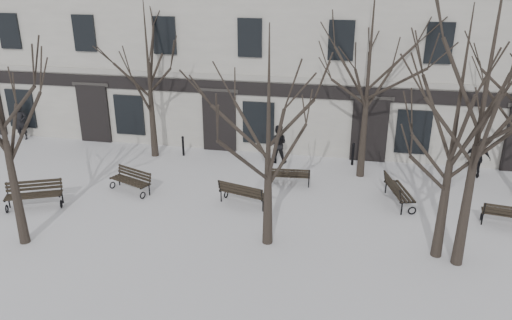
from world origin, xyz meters
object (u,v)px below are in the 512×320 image
(bench_2, at_px, (510,215))
(bench_4, at_px, (290,175))
(bench_5, at_px, (397,190))
(bench_3, at_px, (131,180))
(bench_1, at_px, (243,193))
(tree_2, at_px, (488,77))
(tree_1, at_px, (269,114))
(tree_3, at_px, (458,109))
(bench_0, at_px, (34,194))

(bench_2, distance_m, bench_4, 8.09)
(bench_5, bearing_deg, bench_3, 80.18)
(bench_1, bearing_deg, tree_2, 176.62)
(tree_1, distance_m, bench_1, 4.76)
(bench_4, bearing_deg, tree_3, 135.40)
(bench_0, relative_size, bench_5, 1.01)
(tree_3, xyz_separation_m, bench_0, (-14.18, 0.50, -4.17))
(tree_2, relative_size, bench_1, 4.60)
(tree_3, relative_size, bench_1, 3.82)
(bench_0, relative_size, bench_2, 1.11)
(bench_2, xyz_separation_m, bench_4, (-7.85, 1.94, -0.04))
(tree_2, xyz_separation_m, bench_1, (-7.20, 2.52, -5.17))
(tree_3, xyz_separation_m, bench_1, (-6.65, 2.18, -4.20))
(bench_0, bearing_deg, tree_3, -25.73)
(bench_0, bearing_deg, bench_1, -11.12)
(bench_2, xyz_separation_m, bench_5, (-3.67, 1.14, 0.04))
(tree_2, xyz_separation_m, tree_3, (-0.55, 0.34, -0.97))
(bench_5, bearing_deg, bench_2, -122.49)
(bench_1, distance_m, bench_2, 9.31)
(bench_0, distance_m, bench_2, 16.95)
(tree_3, relative_size, bench_2, 4.05)
(tree_1, distance_m, bench_4, 6.00)
(tree_2, distance_m, bench_3, 13.21)
(tree_3, height_order, bench_3, tree_3)
(tree_3, bearing_deg, bench_5, 106.03)
(bench_1, xyz_separation_m, bench_5, (5.65, 1.30, 0.02))
(bench_0, height_order, bench_4, bench_0)
(bench_1, bearing_deg, bench_2, -163.04)
(bench_1, distance_m, bench_5, 5.79)
(bench_0, xyz_separation_m, bench_1, (7.54, 1.68, -0.03))
(tree_2, bearing_deg, bench_1, 160.68)
(tree_3, xyz_separation_m, bench_4, (-5.19, 4.29, -4.26))
(tree_2, relative_size, bench_3, 4.81)
(bench_1, bearing_deg, tree_3, 177.76)
(tree_2, xyz_separation_m, bench_0, (-14.73, 0.84, -5.14))
(bench_2, distance_m, bench_3, 13.92)
(bench_5, bearing_deg, tree_2, -173.21)
(tree_2, height_order, bench_5, tree_2)
(bench_2, bearing_deg, bench_3, 7.94)
(tree_2, relative_size, tree_3, 1.21)
(bench_1, relative_size, bench_3, 1.04)
(bench_4, distance_m, bench_5, 4.27)
(tree_3, bearing_deg, bench_4, 140.42)
(bench_1, bearing_deg, bench_0, 28.52)
(bench_4, bearing_deg, bench_5, 164.10)
(bench_4, xyz_separation_m, bench_5, (4.19, -0.80, 0.08))
(tree_2, relative_size, bench_2, 4.88)
(tree_1, distance_m, bench_0, 9.72)
(tree_3, xyz_separation_m, bench_2, (2.67, 2.35, -4.22))
(bench_4, bearing_deg, bench_0, 17.81)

